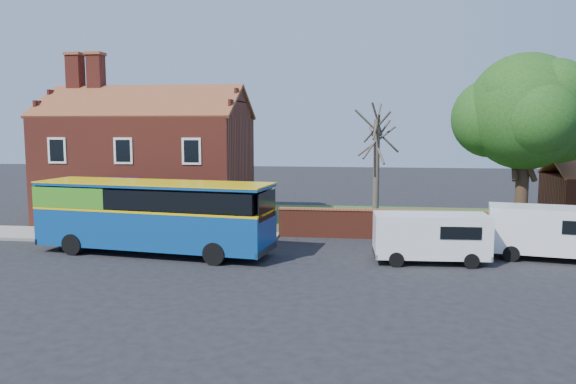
# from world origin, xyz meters

# --- Properties ---
(ground) EXTENTS (120.00, 120.00, 0.00)m
(ground) POSITION_xyz_m (0.00, 0.00, 0.00)
(ground) COLOR black
(ground) RESTS_ON ground
(pavement) EXTENTS (18.00, 3.50, 0.12)m
(pavement) POSITION_xyz_m (-7.00, 5.75, 0.06)
(pavement) COLOR gray
(pavement) RESTS_ON ground
(kerb) EXTENTS (18.00, 0.15, 0.14)m
(kerb) POSITION_xyz_m (-7.00, 4.00, 0.07)
(kerb) COLOR slate
(kerb) RESTS_ON ground
(grass_strip) EXTENTS (26.00, 12.00, 0.04)m
(grass_strip) POSITION_xyz_m (13.00, 13.00, 0.02)
(grass_strip) COLOR #426B28
(grass_strip) RESTS_ON ground
(shop_building) EXTENTS (12.30, 8.13, 10.50)m
(shop_building) POSITION_xyz_m (-7.02, 11.50, 3.41)
(shop_building) COLOR maroon
(shop_building) RESTS_ON ground
(boundary_wall) EXTENTS (22.00, 0.38, 1.60)m
(boundary_wall) POSITION_xyz_m (13.00, 7.00, 0.81)
(boundary_wall) COLOR maroon
(boundary_wall) RESTS_ON ground
(bus) EXTENTS (11.49, 4.42, 3.41)m
(bus) POSITION_xyz_m (-3.56, 2.13, 1.93)
(bus) COLOR navy
(bus) RESTS_ON ground
(van_near) EXTENTS (5.01, 2.25, 2.16)m
(van_near) POSITION_xyz_m (9.49, 1.96, 1.21)
(van_near) COLOR white
(van_near) RESTS_ON ground
(van_far) EXTENTS (5.72, 3.14, 2.37)m
(van_far) POSITION_xyz_m (14.99, 3.27, 1.33)
(van_far) COLOR white
(van_far) RESTS_ON ground
(large_tree) EXTENTS (8.26, 6.53, 10.07)m
(large_tree) POSITION_xyz_m (15.62, 10.55, 6.60)
(large_tree) COLOR black
(large_tree) RESTS_ON ground
(bare_tree) EXTENTS (2.61, 3.11, 6.97)m
(bare_tree) POSITION_xyz_m (7.29, 10.10, 3.58)
(bare_tree) COLOR #4C4238
(bare_tree) RESTS_ON ground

